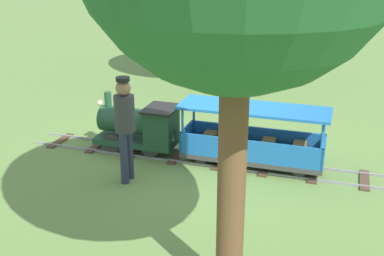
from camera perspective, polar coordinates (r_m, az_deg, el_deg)
ground_plane at (r=8.16m, az=1.37°, el=-3.77°), size 60.00×60.00×0.00m
track at (r=8.18m, az=0.75°, el=-3.59°), size 0.70×6.05×0.04m
locomotive at (r=8.34m, az=-6.08°, el=0.26°), size 0.66×1.45×0.99m
passenger_car at (r=7.83m, az=7.08°, el=-1.67°), size 0.76×2.35×0.97m
conductor_person at (r=7.18m, az=-7.86°, el=0.78°), size 0.30×0.30×1.62m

